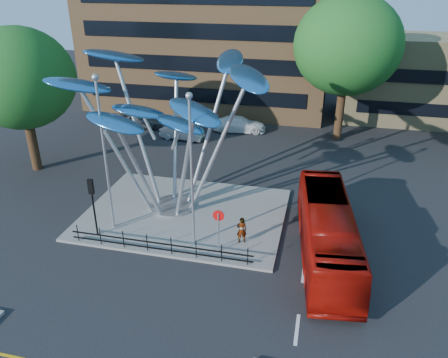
% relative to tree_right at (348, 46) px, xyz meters
% --- Properties ---
extents(ground, '(120.00, 120.00, 0.00)m').
position_rel_tree_right_xyz_m(ground, '(-8.00, -22.00, -8.04)').
color(ground, black).
rests_on(ground, ground).
extents(traffic_island, '(12.00, 9.00, 0.15)m').
position_rel_tree_right_xyz_m(traffic_island, '(-9.00, -16.00, -7.96)').
color(traffic_island, slate).
rests_on(traffic_island, ground).
extents(low_building_near, '(15.00, 8.00, 8.00)m').
position_rel_tree_right_xyz_m(low_building_near, '(8.00, 8.00, -4.04)').
color(low_building_near, tan).
rests_on(low_building_near, ground).
extents(tree_right, '(8.80, 8.80, 12.11)m').
position_rel_tree_right_xyz_m(tree_right, '(0.00, 0.00, 0.00)').
color(tree_right, black).
rests_on(tree_right, ground).
extents(tree_left, '(7.60, 7.60, 10.32)m').
position_rel_tree_right_xyz_m(tree_left, '(-22.00, -12.00, -1.24)').
color(tree_left, black).
rests_on(tree_left, ground).
extents(leaf_sculpture, '(12.72, 9.54, 9.51)m').
position_rel_tree_right_xyz_m(leaf_sculpture, '(-10.07, -15.32, -1.16)').
color(leaf_sculpture, '#9EA0A5').
rests_on(leaf_sculpture, traffic_island).
extents(street_lamp_left, '(0.36, 0.36, 8.80)m').
position_rel_tree_right_xyz_m(street_lamp_left, '(-12.50, -18.50, -2.68)').
color(street_lamp_left, '#9EA0A5').
rests_on(street_lamp_left, traffic_island).
extents(street_lamp_right, '(0.36, 0.36, 8.30)m').
position_rel_tree_right_xyz_m(street_lamp_right, '(-7.50, -19.00, -2.94)').
color(street_lamp_right, '#9EA0A5').
rests_on(street_lamp_right, traffic_island).
extents(traffic_light_island, '(0.28, 0.18, 3.42)m').
position_rel_tree_right_xyz_m(traffic_light_island, '(-13.00, -19.50, -5.42)').
color(traffic_light_island, black).
rests_on(traffic_light_island, traffic_island).
extents(no_entry_sign_island, '(0.60, 0.10, 2.45)m').
position_rel_tree_right_xyz_m(no_entry_sign_island, '(-6.00, -19.48, -6.22)').
color(no_entry_sign_island, '#9EA0A5').
rests_on(no_entry_sign_island, traffic_island).
extents(pedestrian_railing_front, '(10.00, 0.06, 1.00)m').
position_rel_tree_right_xyz_m(pedestrian_railing_front, '(-9.00, -20.30, -7.48)').
color(pedestrian_railing_front, black).
rests_on(pedestrian_railing_front, traffic_island).
extents(red_bus, '(3.68, 10.62, 2.90)m').
position_rel_tree_right_xyz_m(red_bus, '(-0.55, -18.30, -6.59)').
color(red_bus, '#950D06').
rests_on(red_bus, ground).
extents(pedestrian, '(0.65, 0.53, 1.53)m').
position_rel_tree_right_xyz_m(pedestrian, '(-5.00, -18.37, -7.12)').
color(pedestrian, gray).
rests_on(pedestrian, traffic_island).
extents(parked_car_left, '(4.82, 2.57, 1.56)m').
position_rel_tree_right_xyz_m(parked_car_left, '(-17.84, -1.24, -7.26)').
color(parked_car_left, '#424549').
rests_on(parked_car_left, ground).
extents(parked_car_mid, '(4.05, 1.76, 1.29)m').
position_rel_tree_right_xyz_m(parked_car_mid, '(-13.34, -3.34, -7.39)').
color(parked_car_mid, '#B0B2B8').
rests_on(parked_car_mid, ground).
extents(parked_car_right, '(5.07, 2.66, 1.40)m').
position_rel_tree_right_xyz_m(parked_car_right, '(-8.84, -0.16, -7.34)').
color(parked_car_right, white).
rests_on(parked_car_right, ground).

